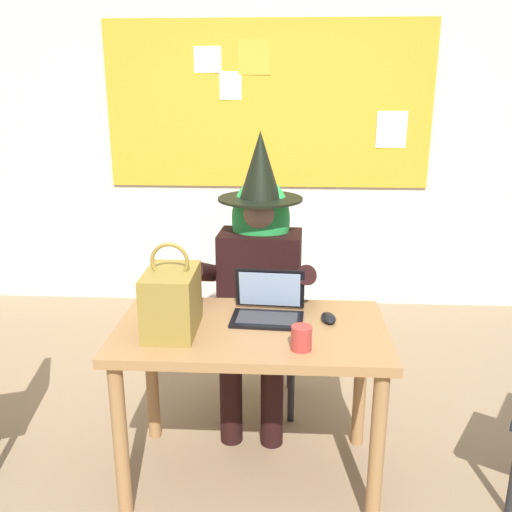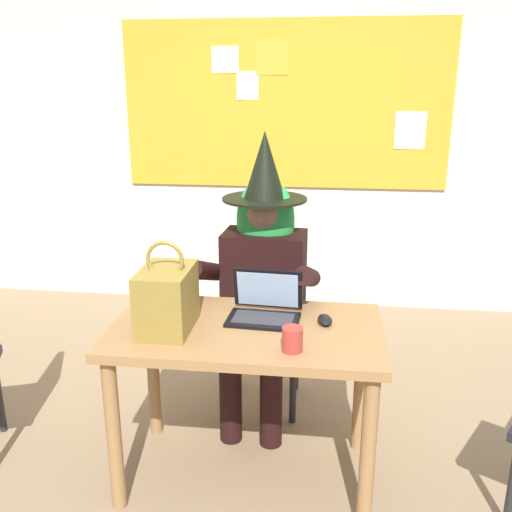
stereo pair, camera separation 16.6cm
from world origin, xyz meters
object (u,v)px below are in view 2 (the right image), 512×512
Objects in this scene: desk_main at (246,351)px; handbag at (167,298)px; person_costumed at (262,268)px; computer_mouse at (325,320)px; chair_at_desk at (265,312)px; coffee_mug at (292,339)px; laptop at (265,307)px.

handbag reaches higher than desk_main.
person_costumed is 3.93× the size of handbag.
chair_at_desk is at bearing 108.50° from computer_mouse.
person_costumed is at bearing 89.79° from desk_main.
desk_main is 11.89× the size of coffee_mug.
computer_mouse is at bearing -4.25° from laptop.
desk_main is at bearing 10.42° from handbag.
desk_main is at bearing -117.82° from laptop.
handbag is (-0.38, -0.17, 0.09)m from laptop.
chair_at_desk is at bearing 102.77° from coffee_mug.
coffee_mug is (0.14, -0.30, 0.00)m from laptop.
handbag is at bearing -177.55° from computer_mouse.
person_costumed is 15.62× the size of coffee_mug.
chair_at_desk is 2.83× the size of laptop.
handbag reaches higher than coffee_mug.
person_costumed is at bearing 114.22° from computer_mouse.
desk_main is 2.99× the size of handbag.
handbag is at bearing -24.16° from chair_at_desk.
chair_at_desk is at bearing -177.87° from person_costumed.
coffee_mug is (0.20, -0.19, 0.16)m from desk_main.
desk_main is 10.86× the size of computer_mouse.
coffee_mug is at bearing 18.21° from person_costumed.
desk_main is 0.69m from chair_at_desk.
person_costumed reaches higher than coffee_mug.
computer_mouse reaches higher than desk_main.
desk_main is 0.36m from computer_mouse.
laptop is 0.43m from handbag.
computer_mouse is (0.32, -0.61, 0.24)m from chair_at_desk.
coffee_mug is (0.20, -0.76, -0.03)m from person_costumed.
person_costumed reaches higher than desk_main.
laptop is 0.33m from coffee_mug.
chair_at_desk reaches higher than desk_main.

